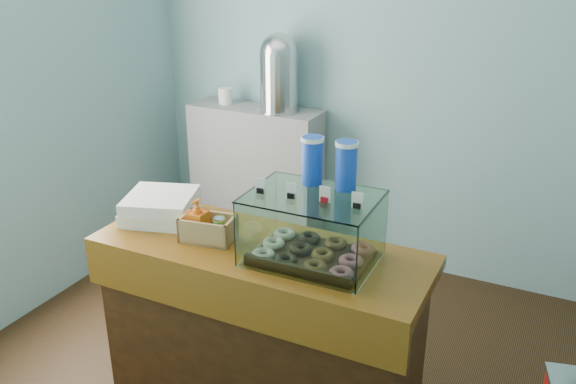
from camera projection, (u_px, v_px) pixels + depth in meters
The scene contains 8 objects.
ground at pixel (285, 372), 3.39m from camera, with size 3.50×3.50×0.00m, color black.
room_shell at pixel (290, 65), 2.74m from camera, with size 3.54×3.04×2.82m.
counter at pixel (262, 327), 3.01m from camera, with size 1.60×0.60×0.90m.
back_shelf at pixel (256, 178), 4.65m from camera, with size 1.00×0.32×1.10m, color gray.
display_case at pixel (316, 221), 2.69m from camera, with size 0.57×0.42×0.53m.
condiment_crate at pixel (205, 226), 2.88m from camera, with size 0.27×0.19×0.20m.
pastry_boxes at pixel (160, 206), 3.11m from camera, with size 0.43×0.42×0.13m.
coffee_urn at pixel (279, 71), 4.24m from camera, with size 0.30×0.30×0.55m.
Camera 1 is at (1.23, -2.46, 2.22)m, focal length 38.00 mm.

